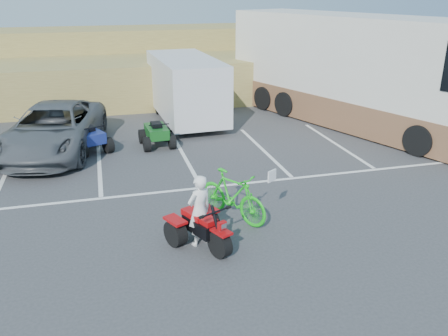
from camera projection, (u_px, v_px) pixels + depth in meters
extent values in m
plane|color=#38383B|center=(224.00, 228.00, 10.89)|extent=(100.00, 100.00, 0.00)
cube|color=white|center=(6.00, 173.00, 14.10)|extent=(0.12, 5.00, 0.01)
cube|color=white|center=(99.00, 165.00, 14.75)|extent=(0.12, 5.00, 0.01)
cube|color=white|center=(185.00, 157.00, 15.39)|extent=(0.12, 5.00, 0.01)
cube|color=white|center=(263.00, 150.00, 16.04)|extent=(0.12, 5.00, 0.01)
cube|color=white|center=(336.00, 144.00, 16.69)|extent=(0.12, 5.00, 0.01)
cube|color=white|center=(403.00, 138.00, 17.34)|extent=(0.12, 5.00, 0.01)
cube|color=white|center=(202.00, 188.00, 13.05)|extent=(28.00, 0.12, 0.01)
cube|color=olive|center=(151.00, 78.00, 23.15)|extent=(40.00, 6.00, 2.00)
cube|color=olive|center=(142.00, 48.00, 25.95)|extent=(40.00, 4.00, 2.20)
imported|color=white|center=(199.00, 211.00, 9.95)|extent=(0.68, 0.59, 1.58)
imported|color=#14BF19|center=(232.00, 196.00, 11.12)|extent=(1.56, 1.98, 1.20)
imported|color=#4F5358|center=(53.00, 129.00, 15.65)|extent=(3.73, 6.06, 1.57)
cube|color=silver|center=(186.00, 86.00, 19.11)|extent=(2.46, 5.57, 2.28)
cylinder|color=black|center=(187.00, 113.00, 19.50)|extent=(2.04, 0.74, 0.64)
cube|color=silver|center=(353.00, 70.00, 18.57)|extent=(6.86, 11.70, 4.12)
cube|color=brown|center=(350.00, 107.00, 19.11)|extent=(6.91, 11.72, 1.14)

